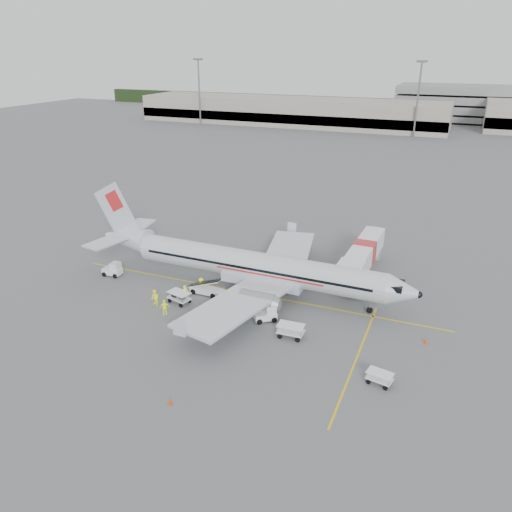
# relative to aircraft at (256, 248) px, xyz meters

# --- Properties ---
(ground) EXTENTS (360.00, 360.00, 0.00)m
(ground) POSITION_rel_aircraft_xyz_m (-0.52, -0.87, -5.29)
(ground) COLOR #56595B
(stripe_lead) EXTENTS (44.00, 0.20, 0.01)m
(stripe_lead) POSITION_rel_aircraft_xyz_m (-0.52, -0.87, -5.28)
(stripe_lead) COLOR yellow
(stripe_lead) RESTS_ON ground
(stripe_cross) EXTENTS (0.20, 20.00, 0.01)m
(stripe_cross) POSITION_rel_aircraft_xyz_m (13.48, -8.87, -5.28)
(stripe_cross) COLOR yellow
(stripe_cross) RESTS_ON ground
(terminal_west) EXTENTS (110.00, 22.00, 9.00)m
(terminal_west) POSITION_rel_aircraft_xyz_m (-40.52, 129.13, -0.79)
(terminal_west) COLOR gray
(terminal_west) RESTS_ON ground
(parking_garage) EXTENTS (62.00, 24.00, 14.00)m
(parking_garage) POSITION_rel_aircraft_xyz_m (24.48, 159.13, 1.71)
(parking_garage) COLOR slate
(parking_garage) RESTS_ON ground
(treeline) EXTENTS (300.00, 3.00, 6.00)m
(treeline) POSITION_rel_aircraft_xyz_m (-0.52, 174.13, -2.29)
(treeline) COLOR black
(treeline) RESTS_ON ground
(mast_west) EXTENTS (3.20, 1.20, 22.00)m
(mast_west) POSITION_rel_aircraft_xyz_m (-70.52, 117.13, 5.71)
(mast_west) COLOR slate
(mast_west) RESTS_ON ground
(mast_center) EXTENTS (3.20, 1.20, 22.00)m
(mast_center) POSITION_rel_aircraft_xyz_m (4.48, 117.13, 5.71)
(mast_center) COLOR slate
(mast_center) RESTS_ON ground
(aircraft) EXTENTS (38.91, 30.77, 10.58)m
(aircraft) POSITION_rel_aircraft_xyz_m (0.00, 0.00, 0.00)
(aircraft) COLOR silver
(aircraft) RESTS_ON ground
(jet_bridge) EXTENTS (3.62, 16.77, 4.38)m
(jet_bridge) POSITION_rel_aircraft_xyz_m (10.41, 8.61, -3.10)
(jet_bridge) COLOR white
(jet_bridge) RESTS_ON ground
(belt_loader) EXTENTS (4.77, 1.94, 2.55)m
(belt_loader) POSITION_rel_aircraft_xyz_m (-4.97, -2.87, -4.01)
(belt_loader) COLOR white
(belt_loader) RESTS_ON ground
(tug_fore) EXTENTS (2.59, 2.39, 1.75)m
(tug_fore) POSITION_rel_aircraft_xyz_m (3.41, -5.88, -4.41)
(tug_fore) COLOR white
(tug_fore) RESTS_ON ground
(tug_mid) EXTENTS (2.67, 1.86, 1.88)m
(tug_mid) POSITION_rel_aircraft_xyz_m (2.42, -4.85, -4.35)
(tug_mid) COLOR white
(tug_mid) RESTS_ON ground
(tug_aft) EXTENTS (2.33, 1.43, 1.75)m
(tug_aft) POSITION_rel_aircraft_xyz_m (-17.88, -2.87, -4.42)
(tug_aft) COLOR white
(tug_aft) RESTS_ON ground
(cart_loaded_a) EXTENTS (2.31, 1.61, 1.11)m
(cart_loaded_a) POSITION_rel_aircraft_xyz_m (-1.97, -3.81, -4.74)
(cart_loaded_a) COLOR white
(cart_loaded_a) RESTS_ON ground
(cart_loaded_b) EXTENTS (2.80, 2.09, 1.30)m
(cart_loaded_b) POSITION_rel_aircraft_xyz_m (-6.64, -5.94, -4.64)
(cart_loaded_b) COLOR white
(cart_loaded_b) RESTS_ON ground
(cart_empty_a) EXTENTS (2.59, 1.58, 1.33)m
(cart_empty_a) POSITION_rel_aircraft_xyz_m (6.83, -7.89, -4.63)
(cart_empty_a) COLOR white
(cart_empty_a) RESTS_ON ground
(cart_empty_b) EXTENTS (2.31, 1.64, 1.10)m
(cart_empty_b) POSITION_rel_aircraft_xyz_m (15.97, -11.92, -4.74)
(cart_empty_b) COLOR white
(cart_empty_b) RESTS_ON ground
(cone_nose) EXTENTS (0.35, 0.35, 0.57)m
(cone_nose) POSITION_rel_aircraft_xyz_m (18.98, -4.02, -5.00)
(cone_nose) COLOR #E33C05
(cone_nose) RESTS_ON ground
(cone_port) EXTENTS (0.36, 0.36, 0.59)m
(cone_port) POSITION_rel_aircraft_xyz_m (-0.51, 16.64, -4.99)
(cone_port) COLOR #E33C05
(cone_port) RESTS_ON ground
(cone_stbd) EXTENTS (0.33, 0.33, 0.54)m
(cone_stbd) POSITION_rel_aircraft_xyz_m (1.29, -20.81, -5.02)
(cone_stbd) COLOR #E33C05
(cone_stbd) RESTS_ON ground
(crew_a) EXTENTS (0.77, 0.81, 1.86)m
(crew_a) POSITION_rel_aircraft_xyz_m (-6.25, -5.27, -4.36)
(crew_a) COLOR #F2FF23
(crew_a) RESTS_ON ground
(crew_b) EXTENTS (1.13, 1.04, 1.88)m
(crew_b) POSITION_rel_aircraft_xyz_m (-8.69, -7.51, -4.35)
(crew_b) COLOR #F2FF23
(crew_b) RESTS_ON ground
(crew_c) EXTENTS (0.97, 1.21, 1.64)m
(crew_c) POSITION_rel_aircraft_xyz_m (-5.80, -2.47, -4.47)
(crew_c) COLOR #F2FF23
(crew_c) RESTS_ON ground
(crew_d) EXTENTS (1.10, 0.89, 1.76)m
(crew_d) POSITION_rel_aircraft_xyz_m (-6.64, -8.84, -4.41)
(crew_d) COLOR #F2FF23
(crew_d) RESTS_ON ground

